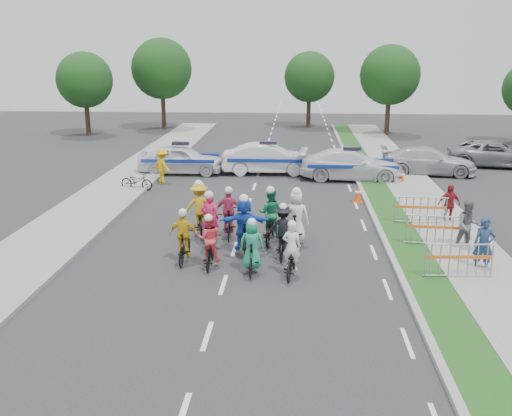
# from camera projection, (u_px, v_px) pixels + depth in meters

# --- Properties ---
(ground) EXTENTS (90.00, 90.00, 0.00)m
(ground) POSITION_uv_depth(u_px,v_px,m) (223.00, 285.00, 16.16)
(ground) COLOR #28282B
(ground) RESTS_ON ground
(curb_right) EXTENTS (0.20, 60.00, 0.12)m
(curb_right) POSITION_uv_depth(u_px,v_px,m) (381.00, 232.00, 20.60)
(curb_right) COLOR gray
(curb_right) RESTS_ON ground
(grass_strip) EXTENTS (1.20, 60.00, 0.11)m
(grass_strip) POSITION_uv_depth(u_px,v_px,m) (400.00, 233.00, 20.55)
(grass_strip) COLOR #194717
(grass_strip) RESTS_ON ground
(sidewalk_right) EXTENTS (2.40, 60.00, 0.13)m
(sidewalk_right) POSITION_uv_depth(u_px,v_px,m) (451.00, 234.00, 20.43)
(sidewalk_right) COLOR gray
(sidewalk_right) RESTS_ON ground
(sidewalk_left) EXTENTS (3.00, 60.00, 0.13)m
(sidewalk_left) POSITION_uv_depth(u_px,v_px,m) (68.00, 225.00, 21.38)
(sidewalk_left) COLOR gray
(sidewalk_left) RESTS_ON ground
(rider_0) EXTENTS (0.81, 1.75, 1.72)m
(rider_0) POSITION_uv_depth(u_px,v_px,m) (291.00, 257.00, 16.70)
(rider_0) COLOR black
(rider_0) RESTS_ON ground
(rider_1) EXTENTS (0.73, 1.65, 1.73)m
(rider_1) POSITION_uv_depth(u_px,v_px,m) (252.00, 251.00, 16.87)
(rider_1) COLOR black
(rider_1) RESTS_ON ground
(rider_2) EXTENTS (0.71, 1.66, 1.68)m
(rider_2) POSITION_uv_depth(u_px,v_px,m) (210.00, 246.00, 17.41)
(rider_2) COLOR black
(rider_2) RESTS_ON ground
(rider_3) EXTENTS (0.89, 1.68, 1.77)m
(rider_3) POSITION_uv_depth(u_px,v_px,m) (184.00, 241.00, 17.71)
(rider_3) COLOR black
(rider_3) RESTS_ON ground
(rider_4) EXTENTS (1.02, 1.79, 1.79)m
(rider_4) POSITION_uv_depth(u_px,v_px,m) (283.00, 235.00, 18.24)
(rider_4) COLOR black
(rider_4) RESTS_ON ground
(rider_5) EXTENTS (1.66, 1.98, 2.03)m
(rider_5) POSITION_uv_depth(u_px,v_px,m) (244.00, 229.00, 18.37)
(rider_5) COLOR black
(rider_5) RESTS_ON ground
(rider_6) EXTENTS (0.72, 1.95, 1.97)m
(rider_6) POSITION_uv_depth(u_px,v_px,m) (210.00, 228.00, 19.12)
(rider_6) COLOR black
(rider_6) RESTS_ON ground
(rider_7) EXTENTS (0.93, 2.00, 2.05)m
(rider_7) POSITION_uv_depth(u_px,v_px,m) (296.00, 223.00, 19.21)
(rider_7) COLOR black
(rider_7) RESTS_ON ground
(rider_8) EXTENTS (0.89, 2.01, 1.99)m
(rider_8) POSITION_uv_depth(u_px,v_px,m) (270.00, 221.00, 19.63)
(rider_8) COLOR black
(rider_8) RESTS_ON ground
(rider_9) EXTENTS (0.96, 1.80, 1.86)m
(rider_9) POSITION_uv_depth(u_px,v_px,m) (229.00, 218.00, 20.09)
(rider_9) COLOR black
(rider_9) RESTS_ON ground
(rider_10) EXTENTS (1.22, 2.06, 2.01)m
(rider_10) POSITION_uv_depth(u_px,v_px,m) (200.00, 213.00, 20.46)
(rider_10) COLOR black
(rider_10) RESTS_ON ground
(police_car_0) EXTENTS (4.53, 1.84, 1.54)m
(police_car_0) POSITION_uv_depth(u_px,v_px,m) (181.00, 159.00, 30.40)
(police_car_0) COLOR silver
(police_car_0) RESTS_ON ground
(police_car_1) EXTENTS (4.90, 1.93, 1.59)m
(police_car_1) POSITION_uv_depth(u_px,v_px,m) (268.00, 159.00, 30.38)
(police_car_1) COLOR silver
(police_car_1) RESTS_ON ground
(police_car_2) EXTENTS (5.41, 2.54, 1.52)m
(police_car_2) POSITION_uv_depth(u_px,v_px,m) (351.00, 165.00, 29.00)
(police_car_2) COLOR silver
(police_car_2) RESTS_ON ground
(civilian_sedan) EXTENTS (5.14, 2.52, 1.44)m
(civilian_sedan) POSITION_uv_depth(u_px,v_px,m) (428.00, 161.00, 30.24)
(civilian_sedan) COLOR #B3B4B9
(civilian_sedan) RESTS_ON ground
(civilian_suv) EXTENTS (5.50, 3.18, 1.44)m
(civilian_suv) POSITION_uv_depth(u_px,v_px,m) (496.00, 154.00, 32.27)
(civilian_suv) COLOR gray
(civilian_suv) RESTS_ON ground
(spectator_0) EXTENTS (0.68, 0.52, 1.68)m
(spectator_0) POSITION_uv_depth(u_px,v_px,m) (484.00, 245.00, 16.91)
(spectator_0) COLOR navy
(spectator_0) RESTS_ON ground
(spectator_1) EXTENTS (0.85, 0.68, 1.70)m
(spectator_1) POSITION_uv_depth(u_px,v_px,m) (468.00, 226.00, 18.70)
(spectator_1) COLOR #5C5C61
(spectator_1) RESTS_ON ground
(spectator_2) EXTENTS (0.96, 0.57, 1.54)m
(spectator_2) POSITION_uv_depth(u_px,v_px,m) (449.00, 204.00, 21.61)
(spectator_2) COLOR maroon
(spectator_2) RESTS_ON ground
(marshal_hiviz) EXTENTS (1.25, 1.20, 1.71)m
(marshal_hiviz) POSITION_uv_depth(u_px,v_px,m) (162.00, 166.00, 28.25)
(marshal_hiviz) COLOR #DEA70B
(marshal_hiviz) RESTS_ON ground
(barrier_0) EXTENTS (2.03, 0.62, 1.12)m
(barrier_0) POSITION_uv_depth(u_px,v_px,m) (459.00, 262.00, 16.33)
(barrier_0) COLOR #A5A8AD
(barrier_0) RESTS_ON ground
(barrier_1) EXTENTS (2.03, 0.65, 1.12)m
(barrier_1) POSITION_uv_depth(u_px,v_px,m) (436.00, 232.00, 19.05)
(barrier_1) COLOR #A5A8AD
(barrier_1) RESTS_ON ground
(barrier_2) EXTENTS (2.01, 0.56, 1.12)m
(barrier_2) POSITION_uv_depth(u_px,v_px,m) (420.00, 211.00, 21.44)
(barrier_2) COLOR #A5A8AD
(barrier_2) RESTS_ON ground
(cone_0) EXTENTS (0.40, 0.40, 0.70)m
(cone_0) POSITION_uv_depth(u_px,v_px,m) (358.00, 194.00, 24.80)
(cone_0) COLOR #F24C0C
(cone_0) RESTS_ON ground
(cone_1) EXTENTS (0.40, 0.40, 0.70)m
(cone_1) POSITION_uv_depth(u_px,v_px,m) (401.00, 177.00, 28.27)
(cone_1) COLOR #F24C0C
(cone_1) RESTS_ON ground
(parked_bike) EXTENTS (1.68, 0.85, 0.84)m
(parked_bike) POSITION_uv_depth(u_px,v_px,m) (137.00, 181.00, 26.97)
(parked_bike) COLOR black
(parked_bike) RESTS_ON ground
(tree_0) EXTENTS (4.20, 4.20, 6.30)m
(tree_0) POSITION_uv_depth(u_px,v_px,m) (85.00, 80.00, 42.88)
(tree_0) COLOR #382619
(tree_0) RESTS_ON ground
(tree_1) EXTENTS (4.55, 4.55, 6.82)m
(tree_1) POSITION_uv_depth(u_px,v_px,m) (390.00, 75.00, 43.14)
(tree_1) COLOR #382619
(tree_1) RESTS_ON ground
(tree_3) EXTENTS (4.90, 4.90, 7.35)m
(tree_3) POSITION_uv_depth(u_px,v_px,m) (162.00, 69.00, 46.19)
(tree_3) COLOR #382619
(tree_3) RESTS_ON ground
(tree_4) EXTENTS (4.20, 4.20, 6.30)m
(tree_4) POSITION_uv_depth(u_px,v_px,m) (309.00, 77.00, 47.49)
(tree_4) COLOR #382619
(tree_4) RESTS_ON ground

